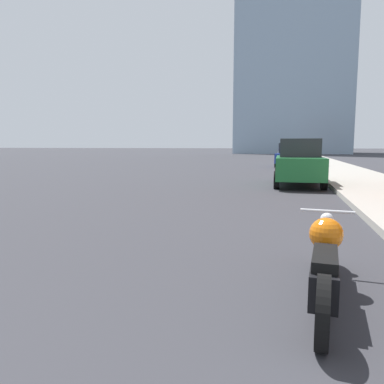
{
  "coord_description": "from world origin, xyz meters",
  "views": [
    {
      "loc": [
        3.34,
        1.05,
        1.53
      ],
      "look_at": [
        1.75,
        7.47,
        0.71
      ],
      "focal_mm": 35.0,
      "sensor_mm": 36.0,
      "label": 1
    }
  ],
  "objects": [
    {
      "name": "motorcycle",
      "position": [
        3.76,
        4.91,
        0.38
      ],
      "size": [
        0.62,
        2.55,
        0.77
      ],
      "rotation": [
        0.0,
        0.0,
        -0.11
      ],
      "color": "black",
      "rests_on": "ground_plane"
    },
    {
      "name": "parked_car_silver",
      "position": [
        3.82,
        53.62,
        0.89
      ],
      "size": [
        2.14,
        4.68,
        1.81
      ],
      "rotation": [
        0.0,
        0.0,
        -0.08
      ],
      "color": "#BCBCC1",
      "rests_on": "ground_plane"
    },
    {
      "name": "distant_tower",
      "position": [
        4.28,
        79.69,
        25.16
      ],
      "size": [
        20.57,
        20.57,
        50.33
      ],
      "color": "#8CA5BC",
      "rests_on": "ground_plane"
    },
    {
      "name": "sidewalk",
      "position": [
        6.52,
        40.0,
        0.07
      ],
      "size": [
        3.14,
        240.0,
        0.15
      ],
      "color": "#9E998E",
      "rests_on": "ground_plane"
    },
    {
      "name": "parked_car_green",
      "position": [
        3.86,
        15.84,
        0.87
      ],
      "size": [
        1.83,
        4.15,
        1.77
      ],
      "rotation": [
        0.0,
        0.0,
        0.01
      ],
      "color": "#1E6B33",
      "rests_on": "ground_plane"
    },
    {
      "name": "parked_car_white",
      "position": [
        3.7,
        41.44,
        0.85
      ],
      "size": [
        2.16,
        4.27,
        1.69
      ],
      "rotation": [
        0.0,
        0.0,
        -0.07
      ],
      "color": "silver",
      "rests_on": "ground_plane"
    },
    {
      "name": "parked_car_blue",
      "position": [
        3.77,
        28.55,
        0.83
      ],
      "size": [
        2.25,
        4.16,
        1.69
      ],
      "rotation": [
        0.0,
        0.0,
        -0.1
      ],
      "color": "#1E3899",
      "rests_on": "ground_plane"
    }
  ]
}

